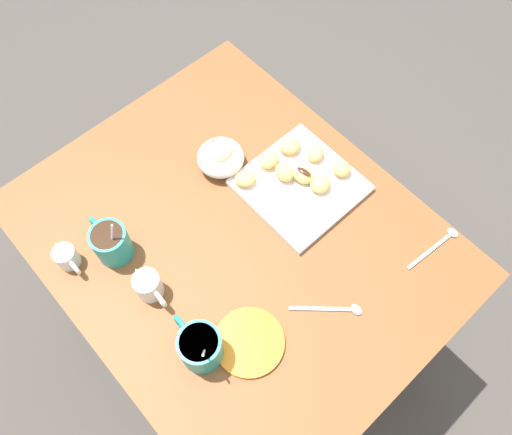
# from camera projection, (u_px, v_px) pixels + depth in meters

# --- Properties ---
(ground_plane) EXTENTS (8.00, 8.00, 0.00)m
(ground_plane) POSITION_uv_depth(u_px,v_px,m) (243.00, 321.00, 1.88)
(ground_plane) COLOR #423D38
(dining_table) EXTENTS (1.00, 0.81, 0.73)m
(dining_table) POSITION_uv_depth(u_px,v_px,m) (238.00, 258.00, 1.35)
(dining_table) COLOR brown
(dining_table) RESTS_ON ground_plane
(pastry_plate_square) EXTENTS (0.26, 0.26, 0.02)m
(pastry_plate_square) POSITION_uv_depth(u_px,v_px,m) (300.00, 186.00, 1.29)
(pastry_plate_square) COLOR silver
(pastry_plate_square) RESTS_ON dining_table
(coffee_mug_teal_left) EXTENTS (0.13, 0.09, 0.15)m
(coffee_mug_teal_left) POSITION_uv_depth(u_px,v_px,m) (200.00, 346.00, 1.06)
(coffee_mug_teal_left) COLOR teal
(coffee_mug_teal_left) RESTS_ON dining_table
(coffee_mug_teal_right) EXTENTS (0.12, 0.08, 0.15)m
(coffee_mug_teal_right) POSITION_uv_depth(u_px,v_px,m) (111.00, 242.00, 1.17)
(coffee_mug_teal_right) COLOR teal
(coffee_mug_teal_right) RESTS_ON dining_table
(cream_pitcher_white) EXTENTS (0.10, 0.06, 0.07)m
(cream_pitcher_white) POSITION_uv_depth(u_px,v_px,m) (149.00, 286.00, 1.13)
(cream_pitcher_white) COLOR silver
(cream_pitcher_white) RESTS_ON dining_table
(ice_cream_bowl) EXTENTS (0.12, 0.12, 0.09)m
(ice_cream_bowl) POSITION_uv_depth(u_px,v_px,m) (220.00, 156.00, 1.29)
(ice_cream_bowl) COLOR silver
(ice_cream_bowl) RESTS_ON dining_table
(chocolate_sauce_pitcher) EXTENTS (0.09, 0.05, 0.06)m
(chocolate_sauce_pitcher) POSITION_uv_depth(u_px,v_px,m) (66.00, 257.00, 1.17)
(chocolate_sauce_pitcher) COLOR silver
(chocolate_sauce_pitcher) RESTS_ON dining_table
(saucer_orange_left) EXTENTS (0.15, 0.15, 0.01)m
(saucer_orange_left) POSITION_uv_depth(u_px,v_px,m) (249.00, 342.00, 1.11)
(saucer_orange_left) COLOR orange
(saucer_orange_left) RESTS_ON dining_table
(loose_spoon_near_saucer) EXTENTS (0.03, 0.16, 0.01)m
(loose_spoon_near_saucer) POSITION_uv_depth(u_px,v_px,m) (439.00, 244.00, 1.22)
(loose_spoon_near_saucer) COLOR silver
(loose_spoon_near_saucer) RESTS_ON dining_table
(loose_spoon_by_plate) EXTENTS (0.12, 0.12, 0.01)m
(loose_spoon_by_plate) POSITION_uv_depth(u_px,v_px,m) (335.00, 309.00, 1.15)
(loose_spoon_by_plate) COLOR silver
(loose_spoon_by_plate) RESTS_ON dining_table
(beignet_0) EXTENTS (0.07, 0.07, 0.03)m
(beignet_0) POSITION_uv_depth(u_px,v_px,m) (290.00, 146.00, 1.31)
(beignet_0) COLOR #E5B260
(beignet_0) RESTS_ON pastry_plate_square
(beignet_1) EXTENTS (0.05, 0.05, 0.04)m
(beignet_1) POSITION_uv_depth(u_px,v_px,m) (320.00, 184.00, 1.26)
(beignet_1) COLOR #E5B260
(beignet_1) RESTS_ON pastry_plate_square
(beignet_2) EXTENTS (0.06, 0.06, 0.04)m
(beignet_2) POSITION_uv_depth(u_px,v_px,m) (342.00, 169.00, 1.28)
(beignet_2) COLOR #E5B260
(beignet_2) RESTS_ON pastry_plate_square
(beignet_3) EXTENTS (0.06, 0.06, 0.03)m
(beignet_3) POSITION_uv_depth(u_px,v_px,m) (316.00, 154.00, 1.30)
(beignet_3) COLOR #E5B260
(beignet_3) RESTS_ON pastry_plate_square
(beignet_4) EXTENTS (0.07, 0.06, 0.04)m
(beignet_4) POSITION_uv_depth(u_px,v_px,m) (303.00, 175.00, 1.27)
(beignet_4) COLOR #E5B260
(beignet_4) RESTS_ON pastry_plate_square
(chocolate_drizzle_4) EXTENTS (0.04, 0.02, 0.00)m
(chocolate_drizzle_4) POSITION_uv_depth(u_px,v_px,m) (303.00, 171.00, 1.25)
(chocolate_drizzle_4) COLOR #381E11
(chocolate_drizzle_4) RESTS_ON beignet_4
(beignet_5) EXTENTS (0.05, 0.06, 0.03)m
(beignet_5) POSITION_uv_depth(u_px,v_px,m) (269.00, 160.00, 1.29)
(beignet_5) COLOR #E5B260
(beignet_5) RESTS_ON pastry_plate_square
(beignet_6) EXTENTS (0.07, 0.07, 0.03)m
(beignet_6) POSITION_uv_depth(u_px,v_px,m) (245.00, 179.00, 1.27)
(beignet_6) COLOR #E5B260
(beignet_6) RESTS_ON pastry_plate_square
(beignet_7) EXTENTS (0.06, 0.05, 0.04)m
(beignet_7) POSITION_uv_depth(u_px,v_px,m) (284.00, 172.00, 1.27)
(beignet_7) COLOR #E5B260
(beignet_7) RESTS_ON pastry_plate_square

